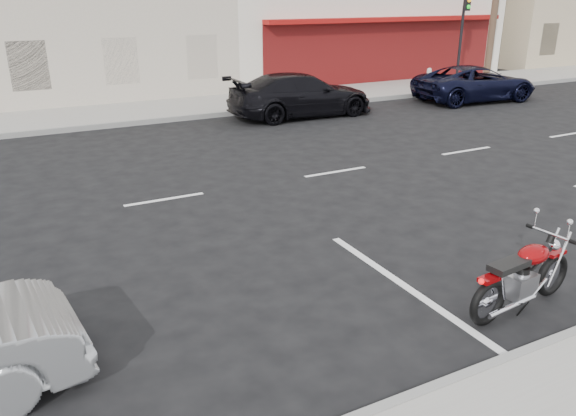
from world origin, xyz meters
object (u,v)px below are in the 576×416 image
motorcycle (555,265)px  suv_far (475,83)px  car_far (301,95)px  traffic_light (463,26)px  fire_hydrant (429,76)px

motorcycle → suv_far: (9.91, 11.45, 0.22)m
motorcycle → car_far: bearing=71.4°
car_far → suv_far: bearing=-93.3°
car_far → traffic_light: bearing=-74.2°
traffic_light → motorcycle: (-11.90, -14.44, -2.11)m
suv_far → fire_hydrant: bearing=-3.9°
car_far → motorcycle: bearing=168.1°
motorcycle → suv_far: bearing=43.2°
suv_far → car_far: bearing=90.7°
fire_hydrant → car_far: bearing=-161.1°
traffic_light → fire_hydrant: size_ratio=5.28×
motorcycle → car_far: car_far is taller
suv_far → car_far: car_far is taller
fire_hydrant → motorcycle: (-10.40, -14.60, -0.09)m
traffic_light → suv_far: bearing=-123.6°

